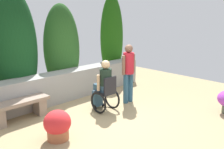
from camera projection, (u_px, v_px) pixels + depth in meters
ground_plane at (111, 120)px, 5.60m from camera, size 10.26×10.26×0.00m
stone_retaining_wall at (62, 86)px, 6.89m from camera, size 6.00×0.53×0.83m
hedge_backdrop at (40, 47)px, 6.91m from camera, size 6.17×0.98×3.14m
stone_bench at (20, 107)px, 5.56m from camera, size 1.35×0.42×0.49m
person_in_wheelchair at (104, 87)px, 6.06m from camera, size 0.53×0.66×1.33m
person_standing_companion at (128, 70)px, 6.57m from camera, size 0.49×0.30×1.64m
flower_pot_terracotta_by_wall at (58, 125)px, 4.69m from camera, size 0.54×0.54×0.61m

